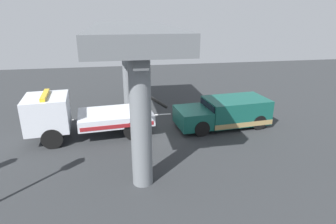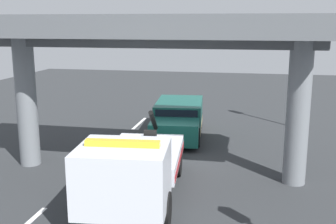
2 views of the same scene
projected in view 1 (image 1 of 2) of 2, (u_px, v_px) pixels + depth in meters
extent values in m
cube|color=#2D3033|center=(156.00, 131.00, 15.82)|extent=(60.00, 40.00, 0.10)
cube|color=silver|center=(239.00, 110.00, 19.12)|extent=(2.60, 0.16, 0.01)
cube|color=silver|center=(151.00, 115.00, 18.12)|extent=(2.60, 0.16, 0.01)
cube|color=silver|center=(51.00, 121.00, 17.12)|extent=(2.60, 0.16, 0.01)
cube|color=silver|center=(115.00, 117.00, 15.22)|extent=(4.04, 2.74, 0.55)
cube|color=silver|center=(47.00, 113.00, 14.21)|extent=(2.25, 2.48, 1.65)
cube|color=black|center=(33.00, 107.00, 13.93)|extent=(0.26, 2.20, 0.66)
cube|color=maroon|center=(118.00, 126.00, 14.16)|extent=(3.64, 0.35, 0.20)
cylinder|color=black|center=(155.00, 100.00, 15.52)|extent=(1.42, 0.31, 1.07)
cylinder|color=black|center=(141.00, 107.00, 15.44)|extent=(0.40, 0.48, 0.36)
cube|color=yellow|center=(45.00, 95.00, 13.91)|extent=(0.41, 1.93, 0.16)
cylinder|color=black|center=(52.00, 138.00, 13.64)|extent=(1.02, 0.41, 1.00)
cylinder|color=black|center=(56.00, 123.00, 15.53)|extent=(1.02, 0.41, 1.00)
cylinder|color=black|center=(133.00, 130.00, 14.61)|extent=(1.02, 0.41, 1.00)
cylinder|color=black|center=(128.00, 116.00, 16.50)|extent=(1.02, 0.41, 1.00)
cube|color=#145147|center=(235.00, 110.00, 16.32)|extent=(3.64, 2.50, 1.35)
cube|color=#145147|center=(193.00, 117.00, 15.74)|extent=(1.91, 2.26, 0.95)
cube|color=black|center=(207.00, 108.00, 15.78)|extent=(0.23, 1.93, 0.59)
cube|color=#9E8451|center=(235.00, 118.00, 16.49)|extent=(3.66, 2.52, 0.28)
cylinder|color=black|center=(202.00, 128.00, 15.00)|extent=(0.86, 0.35, 0.84)
cylinder|color=black|center=(189.00, 116.00, 16.75)|extent=(0.86, 0.35, 0.84)
cylinder|color=black|center=(259.00, 122.00, 15.85)|extent=(0.86, 0.35, 0.84)
cylinder|color=black|center=(241.00, 111.00, 17.59)|extent=(0.86, 0.35, 0.84)
cylinder|color=slate|center=(141.00, 124.00, 10.23)|extent=(0.77, 0.77, 4.88)
cylinder|color=slate|center=(128.00, 70.00, 19.33)|extent=(0.77, 0.77, 4.88)
cube|color=#5B5F63|center=(130.00, 33.00, 13.84)|extent=(3.60, 11.82, 0.75)
cube|color=#4A4E52|center=(131.00, 44.00, 14.02)|extent=(0.50, 11.42, 0.36)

